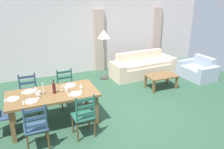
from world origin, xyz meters
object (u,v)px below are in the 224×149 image
object	(u,v)px
armchair_upholstered	(198,71)
coffee_cup_secondary	(39,93)
wine_bottle	(54,88)
coffee_cup_primary	(67,90)
dining_chair_near_left	(36,127)
coffee_table	(161,77)
dining_chair_near_right	(84,116)
dining_chair_far_left	(29,94)
wine_glass_far_left	(36,88)
couch	(142,67)
wine_glass_near_left	(38,93)
wine_glass_near_right	(81,86)
dining_chair_far_right	(66,88)
dining_table	(53,97)
standing_lamp	(104,37)

from	to	relation	value
armchair_upholstered	coffee_cup_secondary	bearing A→B (deg)	-169.20
wine_bottle	coffee_cup_primary	xyz separation A→B (m)	(0.27, -0.02, -0.07)
dining_chair_near_left	coffee_table	bearing A→B (deg)	22.17
coffee_cup_primary	coffee_cup_secondary	bearing A→B (deg)	174.34
dining_chair_near_right	coffee_cup_primary	size ratio (longest dim) A/B	10.67
dining_chair_near_left	dining_chair_far_left	xyz separation A→B (m)	(-0.02, 1.51, 0.00)
wine_glass_far_left	couch	xyz separation A→B (m)	(3.67, 1.83, -0.57)
couch	coffee_table	bearing A→B (deg)	-91.82
wine_glass_near_left	wine_glass_near_right	distance (m)	0.90
wine_bottle	armchair_upholstered	distance (m)	5.08
dining_chair_far_right	coffee_table	xyz separation A→B (m)	(2.87, 0.02, -0.12)
dining_table	dining_chair_far_right	size ratio (longest dim) A/B	1.98
standing_lamp	coffee_table	bearing A→B (deg)	-46.96
wine_bottle	couch	size ratio (longest dim) A/B	0.14
dining_table	coffee_table	distance (m)	3.41
wine_bottle	coffee_table	xyz separation A→B (m)	(3.27, 0.78, -0.51)
wine_glass_far_left	coffee_cup_primary	bearing A→B (deg)	-16.56
coffee_table	armchair_upholstered	xyz separation A→B (m)	(1.66, 0.25, -0.11)
standing_lamp	dining_chair_near_left	bearing A→B (deg)	-129.85
dining_chair_far_left	coffee_cup_secondary	distance (m)	0.82
wine_glass_near_right	wine_glass_far_left	distance (m)	0.96
wine_glass_near_left	standing_lamp	xyz separation A→B (m)	(2.31, 2.29, 0.55)
dining_chair_near_right	couch	distance (m)	3.94
dining_chair_far_right	wine_bottle	xyz separation A→B (m)	(-0.40, -0.77, 0.39)
dining_table	dining_chair_far_left	distance (m)	0.89
dining_table	dining_chair_far_right	world-z (taller)	dining_chair_far_right
dining_chair_far_left	wine_glass_near_left	bearing A→B (deg)	-80.04
wine_bottle	dining_chair_near_right	bearing A→B (deg)	-57.80
coffee_table	armchair_upholstered	distance (m)	1.68
dining_chair_far_left	dining_table	bearing A→B (deg)	-58.16
dining_chair_far_left	dining_chair_far_right	bearing A→B (deg)	0.14
wine_glass_near_right	coffee_cup_secondary	xyz separation A→B (m)	(-0.86, 0.14, -0.07)
wine_glass_near_left	standing_lamp	world-z (taller)	standing_lamp
wine_glass_near_left	coffee_cup_primary	world-z (taller)	wine_glass_near_left
dining_chair_near_left	dining_chair_far_right	size ratio (longest dim) A/B	1.00
dining_chair_near_left	wine_glass_near_right	distance (m)	1.28
armchair_upholstered	coffee_table	bearing A→B (deg)	-171.33
coffee_table	coffee_cup_secondary	bearing A→B (deg)	-168.23
wine_glass_far_left	wine_glass_near_right	bearing A→B (deg)	-16.17
wine_glass_near_left	coffee_table	size ratio (longest dim) A/B	0.18
wine_glass_near_left	couch	world-z (taller)	wine_glass_near_left
dining_chair_near_left	standing_lamp	xyz separation A→B (m)	(2.44, 2.93, 0.93)
coffee_cup_secondary	armchair_upholstered	xyz separation A→B (m)	(5.24, 1.00, -0.55)
dining_table	coffee_cup_primary	distance (m)	0.34
wine_glass_near_right	standing_lamp	size ratio (longest dim) A/B	0.10
wine_glass_near_left	wine_bottle	bearing A→B (deg)	17.88
coffee_cup_secondary	couch	xyz separation A→B (m)	(3.61, 1.96, -0.50)
dining_chair_near_left	dining_chair_far_left	world-z (taller)	same
dining_chair_near_right	wine_glass_near_left	bearing A→B (deg)	143.26
dining_table	coffee_cup_secondary	size ratio (longest dim) A/B	21.11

